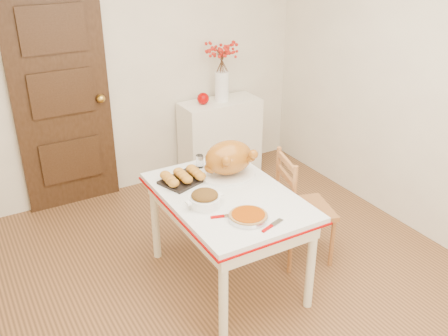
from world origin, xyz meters
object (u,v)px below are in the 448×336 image
kitchen_table (227,238)px  pumpkin_pie (248,216)px  sideboard (220,139)px  turkey_platter (229,159)px  chair_oak (305,207)px

kitchen_table → pumpkin_pie: bearing=-99.0°
sideboard → turkey_platter: 1.59m
sideboard → kitchen_table: bearing=-117.9°
chair_oak → turkey_platter: (-0.53, 0.28, 0.42)m
turkey_platter → pumpkin_pie: 0.64m
sideboard → chair_oak: (-0.17, -1.64, 0.04)m
sideboard → turkey_platter: bearing=-117.1°
pumpkin_pie → chair_oak: bearing=23.4°
chair_oak → pumpkin_pie: 0.85m
chair_oak → turkey_platter: 0.73m
chair_oak → pumpkin_pie: bearing=129.1°
sideboard → turkey_platter: size_ratio=1.91×
chair_oak → pumpkin_pie: chair_oak is taller
kitchen_table → turkey_platter: turkey_platter is taller
sideboard → chair_oak: chair_oak is taller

